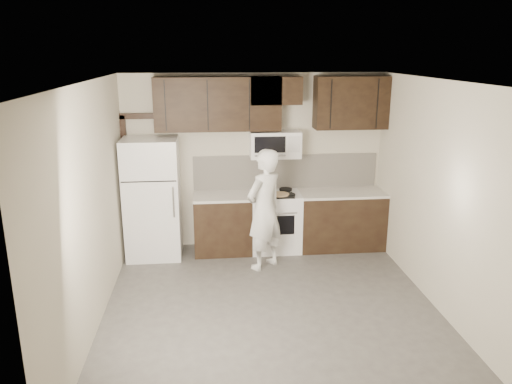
{
  "coord_description": "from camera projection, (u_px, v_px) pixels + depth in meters",
  "views": [
    {
      "loc": [
        -0.71,
        -5.33,
        3.02
      ],
      "look_at": [
        -0.1,
        0.9,
        1.24
      ],
      "focal_mm": 35.0,
      "sensor_mm": 36.0,
      "label": 1
    }
  ],
  "objects": [
    {
      "name": "upper_cabinets",
      "position": [
        269.0,
        102.0,
        7.37
      ],
      "size": [
        3.48,
        0.35,
        0.78
      ],
      "color": "black",
      "rests_on": "back_wall"
    },
    {
      "name": "pizza",
      "position": [
        280.0,
        194.0,
        7.47
      ],
      "size": [
        0.27,
        0.27,
        0.02
      ],
      "primitive_type": "cylinder",
      "rotation": [
        0.0,
        0.0,
        -0.01
      ],
      "color": "#CEBC8A",
      "rests_on": "baking_tray"
    },
    {
      "name": "door_trim",
      "position": [
        129.0,
        171.0,
        7.59
      ],
      "size": [
        0.5,
        0.08,
        2.12
      ],
      "color": "black",
      "rests_on": "floor"
    },
    {
      "name": "saucepan",
      "position": [
        263.0,
        187.0,
        7.74
      ],
      "size": [
        0.28,
        0.17,
        0.16
      ],
      "color": "silver",
      "rests_on": "stove"
    },
    {
      "name": "baking_tray",
      "position": [
        280.0,
        196.0,
        7.47
      ],
      "size": [
        0.4,
        0.3,
        0.02
      ],
      "primitive_type": "cube",
      "rotation": [
        0.0,
        0.0,
        -0.01
      ],
      "color": "black",
      "rests_on": "counter_run"
    },
    {
      "name": "floor",
      "position": [
        272.0,
        311.0,
        5.99
      ],
      "size": [
        4.5,
        4.5,
        0.0
      ],
      "primitive_type": "plane",
      "color": "#4D4A48",
      "rests_on": "ground"
    },
    {
      "name": "refrigerator",
      "position": [
        153.0,
        198.0,
        7.41
      ],
      "size": [
        0.8,
        0.76,
        1.8
      ],
      "color": "white",
      "rests_on": "floor"
    },
    {
      "name": "person",
      "position": [
        264.0,
        210.0,
        6.99
      ],
      "size": [
        0.75,
        0.73,
        1.73
      ],
      "primitive_type": "imported",
      "rotation": [
        0.0,
        0.0,
        3.85
      ],
      "color": "white",
      "rests_on": "floor"
    },
    {
      "name": "backsplash",
      "position": [
        286.0,
        171.0,
        7.86
      ],
      "size": [
        2.9,
        0.02,
        0.54
      ],
      "primitive_type": "cube",
      "color": "silver",
      "rests_on": "counter_run"
    },
    {
      "name": "microwave",
      "position": [
        275.0,
        144.0,
        7.54
      ],
      "size": [
        0.76,
        0.42,
        0.4
      ],
      "color": "white",
      "rests_on": "upper_cabinets"
    },
    {
      "name": "counter_run",
      "position": [
        294.0,
        221.0,
        7.78
      ],
      "size": [
        2.95,
        0.64,
        0.91
      ],
      "color": "black",
      "rests_on": "floor"
    },
    {
      "name": "stove",
      "position": [
        275.0,
        221.0,
        7.75
      ],
      "size": [
        0.76,
        0.66,
        0.94
      ],
      "color": "white",
      "rests_on": "floor"
    },
    {
      "name": "back_wall",
      "position": [
        254.0,
        161.0,
        7.78
      ],
      "size": [
        4.0,
        0.0,
        4.0
      ],
      "primitive_type": "plane",
      "rotation": [
        1.57,
        0.0,
        0.0
      ],
      "color": "beige",
      "rests_on": "ground"
    },
    {
      "name": "ceiling",
      "position": [
        274.0,
        82.0,
        5.25
      ],
      "size": [
        4.5,
        4.5,
        0.0
      ],
      "primitive_type": "plane",
      "rotation": [
        3.14,
        0.0,
        0.0
      ],
      "color": "white",
      "rests_on": "back_wall"
    }
  ]
}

